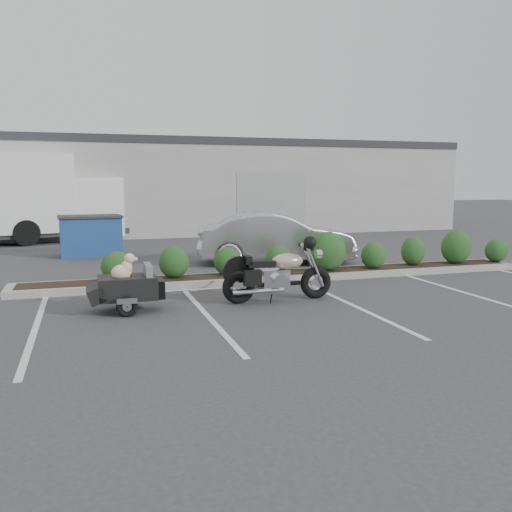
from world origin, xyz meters
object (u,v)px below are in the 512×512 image
object	(u,v)px
motorcycle	(278,275)
dumpster	(91,235)
sedan	(275,238)
delivery_truck	(23,200)
pet_trailer	(127,287)

from	to	relation	value
motorcycle	dumpster	size ratio (longest dim) A/B	1.13
sedan	delivery_truck	xyz separation A→B (m)	(-7.10, 7.53, 0.86)
pet_trailer	delivery_truck	size ratio (longest dim) A/B	0.23
delivery_truck	pet_trailer	bearing A→B (deg)	-92.90
motorcycle	delivery_truck	xyz separation A→B (m)	(-5.57, 12.01, 1.06)
motorcycle	sedan	world-z (taller)	sedan
pet_trailer	dumpster	size ratio (longest dim) A/B	0.89
dumpster	delivery_truck	bearing A→B (deg)	114.03
sedan	delivery_truck	distance (m)	10.38
pet_trailer	dumpster	xyz separation A→B (m)	(-0.51, 7.63, 0.18)
motorcycle	dumpster	distance (m)	8.34
motorcycle	sedan	xyz separation A→B (m)	(1.53, 4.49, 0.20)
pet_trailer	sedan	size ratio (longest dim) A/B	0.41
sedan	dumpster	bearing A→B (deg)	70.32
dumpster	delivery_truck	size ratio (longest dim) A/B	0.26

